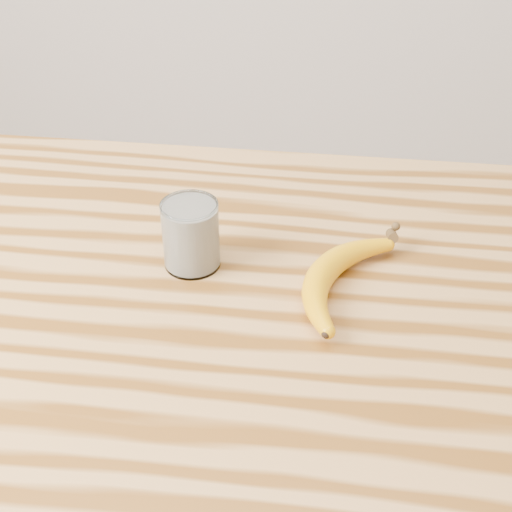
# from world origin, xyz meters

# --- Properties ---
(table) EXTENTS (1.20, 0.80, 0.90)m
(table) POSITION_xyz_m (0.00, 0.00, 0.77)
(table) COLOR #B48247
(table) RESTS_ON ground
(smoothie_glass) EXTENTS (0.08, 0.08, 0.10)m
(smoothie_glass) POSITION_xyz_m (0.05, 0.05, 0.95)
(smoothie_glass) COLOR white
(smoothie_glass) RESTS_ON table
(banana) EXTENTS (0.22, 0.33, 0.04)m
(banana) POSITION_xyz_m (0.23, 0.02, 0.92)
(banana) COLOR orange
(banana) RESTS_ON table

